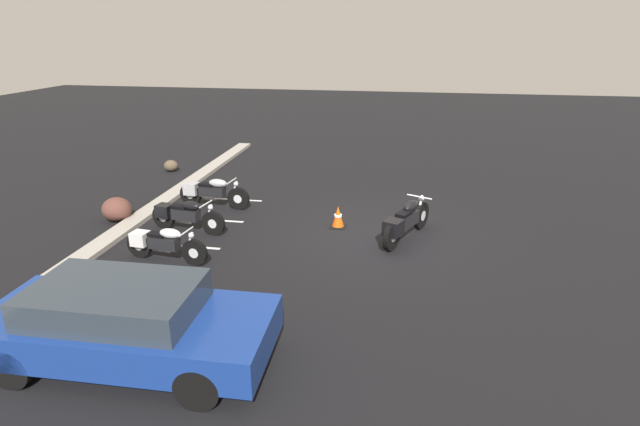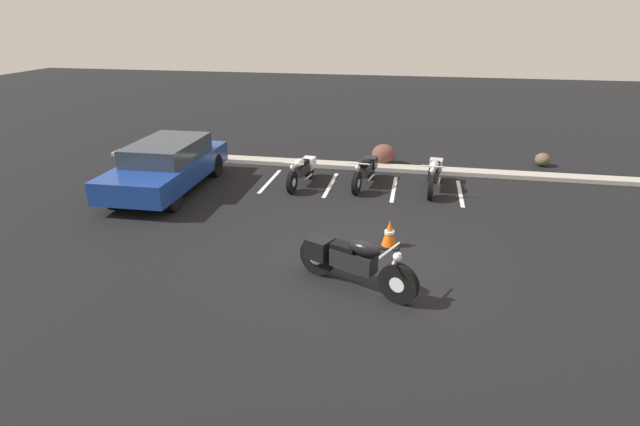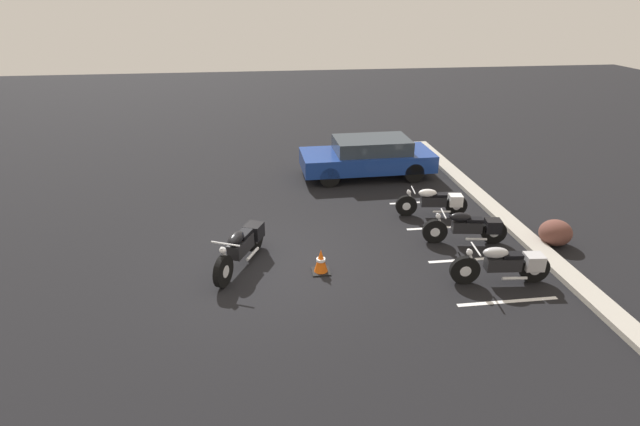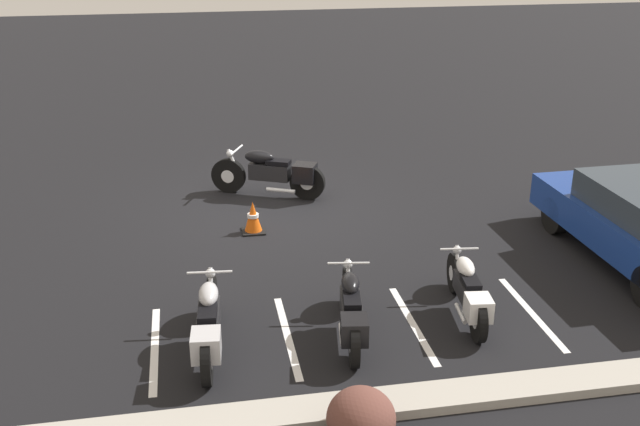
{
  "view_description": "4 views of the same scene",
  "coord_description": "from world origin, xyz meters",
  "px_view_note": "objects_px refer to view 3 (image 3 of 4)",
  "views": [
    {
      "loc": [
        -11.39,
        -0.58,
        4.79
      ],
      "look_at": [
        -0.07,
        1.4,
        0.52
      ],
      "focal_mm": 28.0,
      "sensor_mm": 36.0,
      "label": 1
    },
    {
      "loc": [
        0.79,
        -8.21,
        4.43
      ],
      "look_at": [
        -1.09,
        1.34,
        0.47
      ],
      "focal_mm": 28.0,
      "sensor_mm": 36.0,
      "label": 2
    },
    {
      "loc": [
        9.83,
        -0.25,
        5.67
      ],
      "look_at": [
        -0.62,
        1.13,
        0.97
      ],
      "focal_mm": 28.0,
      "sensor_mm": 36.0,
      "label": 3
    },
    {
      "loc": [
        1.42,
        13.06,
        5.23
      ],
      "look_at": [
        -0.6,
        2.06,
        0.7
      ],
      "focal_mm": 42.0,
      "sensor_mm": 36.0,
      "label": 4
    }
  ],
  "objects_px": {
    "motorcycle_black_featured": "(242,245)",
    "traffic_cone": "(321,262)",
    "parked_bike_2": "(506,264)",
    "parked_bike_1": "(469,227)",
    "parked_bike_0": "(435,202)",
    "landscape_rock_0": "(555,233)",
    "car_blue": "(368,156)"
  },
  "relations": [
    {
      "from": "parked_bike_0",
      "to": "parked_bike_1",
      "type": "bearing_deg",
      "value": 105.5
    },
    {
      "from": "motorcycle_black_featured",
      "to": "landscape_rock_0",
      "type": "relative_size",
      "value": 2.79
    },
    {
      "from": "traffic_cone",
      "to": "parked_bike_1",
      "type": "bearing_deg",
      "value": 103.64
    },
    {
      "from": "parked_bike_0",
      "to": "landscape_rock_0",
      "type": "bearing_deg",
      "value": 145.48
    },
    {
      "from": "landscape_rock_0",
      "to": "parked_bike_2",
      "type": "bearing_deg",
      "value": -53.8
    },
    {
      "from": "car_blue",
      "to": "landscape_rock_0",
      "type": "height_order",
      "value": "car_blue"
    },
    {
      "from": "parked_bike_2",
      "to": "car_blue",
      "type": "xyz_separation_m",
      "value": [
        -6.92,
        -1.42,
        0.24
      ]
    },
    {
      "from": "motorcycle_black_featured",
      "to": "car_blue",
      "type": "distance_m",
      "value": 6.78
    },
    {
      "from": "landscape_rock_0",
      "to": "traffic_cone",
      "type": "bearing_deg",
      "value": -84.49
    },
    {
      "from": "traffic_cone",
      "to": "car_blue",
      "type": "bearing_deg",
      "value": 158.47
    },
    {
      "from": "motorcycle_black_featured",
      "to": "parked_bike_1",
      "type": "bearing_deg",
      "value": 118.28
    },
    {
      "from": "parked_bike_1",
      "to": "car_blue",
      "type": "height_order",
      "value": "car_blue"
    },
    {
      "from": "motorcycle_black_featured",
      "to": "parked_bike_0",
      "type": "height_order",
      "value": "motorcycle_black_featured"
    },
    {
      "from": "parked_bike_2",
      "to": "parked_bike_1",
      "type": "bearing_deg",
      "value": -83.86
    },
    {
      "from": "motorcycle_black_featured",
      "to": "landscape_rock_0",
      "type": "xyz_separation_m",
      "value": [
        0.01,
        7.5,
        -0.17
      ]
    },
    {
      "from": "motorcycle_black_featured",
      "to": "parked_bike_2",
      "type": "relative_size",
      "value": 1.02
    },
    {
      "from": "car_blue",
      "to": "motorcycle_black_featured",
      "type": "bearing_deg",
      "value": 52.07
    },
    {
      "from": "motorcycle_black_featured",
      "to": "traffic_cone",
      "type": "height_order",
      "value": "motorcycle_black_featured"
    },
    {
      "from": "car_blue",
      "to": "traffic_cone",
      "type": "height_order",
      "value": "car_blue"
    },
    {
      "from": "parked_bike_1",
      "to": "car_blue",
      "type": "distance_m",
      "value": 5.27
    },
    {
      "from": "traffic_cone",
      "to": "landscape_rock_0",
      "type": "bearing_deg",
      "value": 95.51
    },
    {
      "from": "parked_bike_1",
      "to": "parked_bike_2",
      "type": "relative_size",
      "value": 0.96
    },
    {
      "from": "motorcycle_black_featured",
      "to": "landscape_rock_0",
      "type": "distance_m",
      "value": 7.51
    },
    {
      "from": "parked_bike_0",
      "to": "car_blue",
      "type": "distance_m",
      "value": 3.58
    },
    {
      "from": "parked_bike_1",
      "to": "traffic_cone",
      "type": "distance_m",
      "value": 3.87
    },
    {
      "from": "parked_bike_0",
      "to": "parked_bike_2",
      "type": "distance_m",
      "value": 3.54
    },
    {
      "from": "parked_bike_2",
      "to": "landscape_rock_0",
      "type": "xyz_separation_m",
      "value": [
        -1.48,
        2.03,
        -0.13
      ]
    },
    {
      "from": "motorcycle_black_featured",
      "to": "parked_bike_0",
      "type": "bearing_deg",
      "value": 136.07
    },
    {
      "from": "landscape_rock_0",
      "to": "parked_bike_1",
      "type": "bearing_deg",
      "value": -99.7
    },
    {
      "from": "car_blue",
      "to": "parked_bike_1",
      "type": "bearing_deg",
      "value": 104.17
    },
    {
      "from": "parked_bike_1",
      "to": "parked_bike_2",
      "type": "bearing_deg",
      "value": 99.78
    },
    {
      "from": "car_blue",
      "to": "parked_bike_2",
      "type": "bearing_deg",
      "value": 100.46
    }
  ]
}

